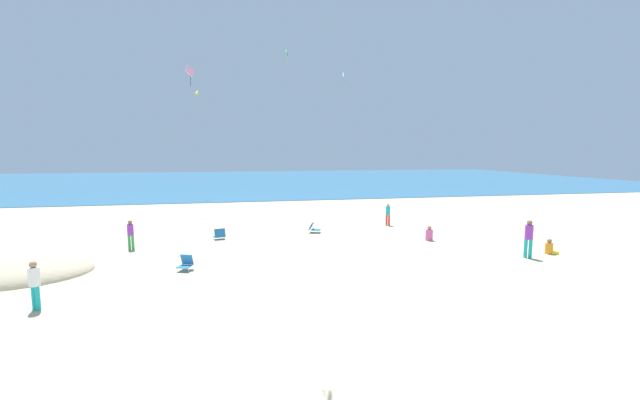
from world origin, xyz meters
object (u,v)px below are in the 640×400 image
object	(u,v)px
person_1	(34,282)
person_5	(550,248)
person_4	(429,235)
kite_yellow	(197,92)
person_0	(131,233)
kite_teal	(344,78)
beach_chair_near_camera	(186,263)
kite_green	(287,53)
beach_chair_far_left	(314,228)
person_3	(529,236)
person_2	(388,213)
kite_pink	(190,71)
beach_chair_mid_beach	(220,235)

from	to	relation	value
person_1	person_5	xyz separation A→B (m)	(20.65, 2.66, -0.62)
person_4	kite_yellow	xyz separation A→B (m)	(-14.16, 24.37, 10.71)
person_0	person_4	size ratio (longest dim) A/B	1.80
person_4	kite_teal	bearing A→B (deg)	9.72
beach_chair_near_camera	person_0	bearing A→B (deg)	-123.80
kite_teal	kite_green	distance (m)	6.40
beach_chair_far_left	person_4	world-z (taller)	person_4
person_3	kite_teal	xyz separation A→B (m)	(-1.97, 25.58, 11.41)
person_2	person_5	bearing A→B (deg)	-138.29
beach_chair_near_camera	kite_teal	size ratio (longest dim) A/B	0.50
kite_green	person_3	bearing A→B (deg)	-74.14
beach_chair_near_camera	kite_teal	world-z (taller)	kite_teal
kite_pink	person_4	bearing A→B (deg)	-44.89
beach_chair_far_left	person_3	distance (m)	11.46
beach_chair_mid_beach	kite_green	world-z (taller)	kite_green
beach_chair_far_left	beach_chair_near_camera	bearing A→B (deg)	-109.56
kite_yellow	kite_green	bearing A→B (deg)	-10.19
beach_chair_far_left	person_3	world-z (taller)	person_3
person_4	person_5	xyz separation A→B (m)	(4.27, -3.88, -0.03)
person_3	kite_green	size ratio (longest dim) A/B	1.27
person_2	person_5	size ratio (longest dim) A/B	2.00
kite_pink	kite_green	size ratio (longest dim) A/B	1.16
person_5	person_4	bearing A→B (deg)	162.46
person_4	kite_green	bearing A→B (deg)	24.05
beach_chair_mid_beach	person_5	size ratio (longest dim) A/B	0.95
beach_chair_far_left	kite_green	world-z (taller)	kite_green
person_4	kite_green	size ratio (longest dim) A/B	0.59
person_1	kite_pink	xyz separation A→B (m)	(2.69, 20.18, 10.18)
person_4	beach_chair_far_left	bearing A→B (deg)	72.35
beach_chair_far_left	person_2	bearing A→B (deg)	40.31
beach_chair_mid_beach	person_2	distance (m)	10.92
person_1	person_2	world-z (taller)	person_1
person_3	person_0	bearing A→B (deg)	-65.97
kite_yellow	beach_chair_far_left	bearing A→B (deg)	-68.43
person_0	person_2	distance (m)	15.32
person_5	person_0	bearing A→B (deg)	-169.18
beach_chair_far_left	kite_yellow	distance (m)	25.08
beach_chair_far_left	person_5	distance (m)	12.38
person_0	person_4	bearing A→B (deg)	-94.01
person_0	person_1	world-z (taller)	person_1
person_0	beach_chair_far_left	bearing A→B (deg)	-77.04
person_5	kite_green	xyz separation A→B (m)	(-9.22, 26.59, 14.67)
person_1	kite_yellow	distance (m)	32.60
person_2	kite_yellow	world-z (taller)	kite_yellow
beach_chair_near_camera	beach_chair_far_left	size ratio (longest dim) A/B	0.85
kite_pink	beach_chair_near_camera	bearing A→B (deg)	-85.60
person_5	kite_teal	world-z (taller)	kite_teal
beach_chair_far_left	kite_pink	size ratio (longest dim) A/B	0.52
beach_chair_mid_beach	person_2	size ratio (longest dim) A/B	0.48
beach_chair_far_left	person_0	bearing A→B (deg)	-140.77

